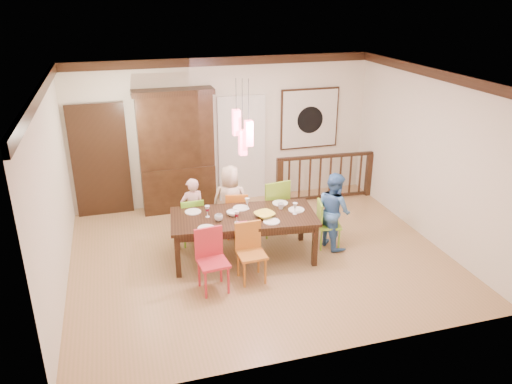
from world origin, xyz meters
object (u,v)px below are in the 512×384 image
object	(u,v)px
chair_far_left	(191,217)
person_end_right	(334,210)
balustrade	(325,176)
dining_table	(244,220)
chair_end_right	(329,221)
person_far_left	(193,210)
person_far_mid	(231,202)
china_hutch	(176,151)

from	to	relation	value
chair_far_left	person_end_right	size ratio (longest dim) A/B	0.64
balustrade	dining_table	bearing A→B (deg)	-136.30
chair_end_right	person_far_left	bearing A→B (deg)	81.57
balustrade	person_end_right	world-z (taller)	person_end_right
balustrade	person_end_right	bearing A→B (deg)	-106.35
balustrade	person_end_right	distance (m)	2.07
person_far_left	person_end_right	size ratio (longest dim) A/B	0.88
balustrade	person_far_left	xyz separation A→B (m)	(-2.93, -1.11, 0.08)
person_far_mid	balustrade	bearing A→B (deg)	-136.65
dining_table	chair_end_right	world-z (taller)	chair_end_right
chair_far_left	dining_table	bearing A→B (deg)	132.21
chair_end_right	person_far_left	size ratio (longest dim) A/B	0.71
chair_far_left	person_far_left	distance (m)	0.12
person_far_mid	person_end_right	bearing A→B (deg)	169.39
china_hutch	person_far_left	distance (m)	1.58
china_hutch	person_far_mid	size ratio (longest dim) A/B	1.83
chair_end_right	dining_table	bearing A→B (deg)	101.26
person_far_left	person_end_right	distance (m)	2.39
dining_table	balustrade	distance (m)	2.96
chair_end_right	china_hutch	size ratio (longest dim) A/B	0.35
chair_end_right	person_far_mid	bearing A→B (deg)	73.19
person_far_left	person_far_mid	xyz separation A→B (m)	(0.67, 0.01, 0.07)
dining_table	person_far_left	world-z (taller)	person_far_left
person_far_mid	chair_end_right	bearing A→B (deg)	167.80
chair_end_right	balustrade	distance (m)	2.10
chair_far_left	person_end_right	distance (m)	2.42
person_far_left	person_far_mid	distance (m)	0.67
chair_end_right	balustrade	bearing A→B (deg)	-8.80
chair_far_left	person_end_right	world-z (taller)	person_end_right
chair_end_right	china_hutch	world-z (taller)	china_hutch
dining_table	balustrade	world-z (taller)	balustrade
china_hutch	balustrade	bearing A→B (deg)	-6.64
dining_table	chair_end_right	distance (m)	1.49
chair_end_right	person_far_mid	world-z (taller)	person_far_mid
chair_far_left	person_far_mid	world-z (taller)	person_far_mid
dining_table	china_hutch	size ratio (longest dim) A/B	1.01
balustrade	china_hutch	bearing A→B (deg)	176.63
dining_table	chair_far_left	xyz separation A→B (m)	(-0.73, 0.74, -0.19)
person_far_mid	person_far_left	bearing A→B (deg)	18.21
balustrade	person_far_mid	size ratio (longest dim) A/B	1.60
dining_table	person_far_mid	size ratio (longest dim) A/B	1.84
chair_far_left	chair_end_right	world-z (taller)	chair_far_left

